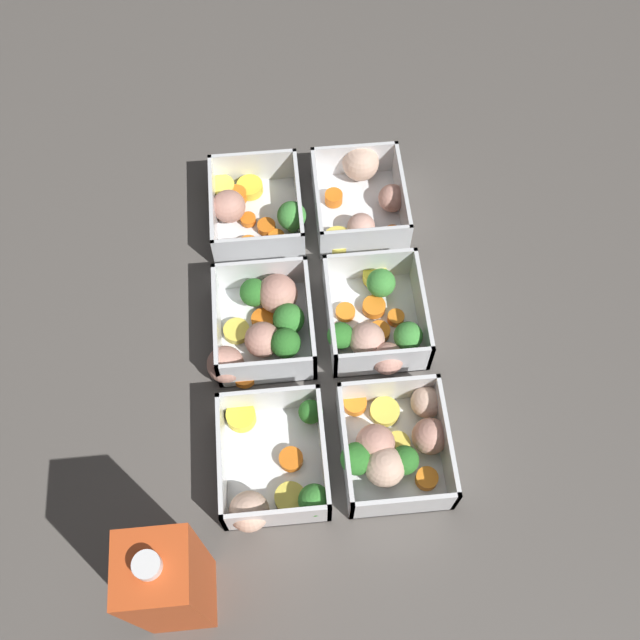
{
  "coord_description": "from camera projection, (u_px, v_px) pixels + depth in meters",
  "views": [
    {
      "loc": [
        -0.42,
        0.04,
        0.83
      ],
      "look_at": [
        0.0,
        0.0,
        0.02
      ],
      "focal_mm": 42.0,
      "sensor_mm": 36.0,
      "label": 1
    }
  ],
  "objects": [
    {
      "name": "juice_carton",
      "position": [
        169.0,
        583.0,
        0.7
      ],
      "size": [
        0.07,
        0.07,
        0.2
      ],
      "color": "#D14C1E",
      "rests_on": "ground_plane"
    },
    {
      "name": "container_near_right",
      "position": [
        362.0,
        197.0,
        1.0
      ],
      "size": [
        0.16,
        0.13,
        0.06
      ],
      "color": "white",
      "rests_on": "ground_plane"
    },
    {
      "name": "container_near_left",
      "position": [
        394.0,
        445.0,
        0.84
      ],
      "size": [
        0.15,
        0.13,
        0.06
      ],
      "color": "white",
      "rests_on": "ground_plane"
    },
    {
      "name": "ground_plane",
      "position": [
        320.0,
        327.0,
        0.93
      ],
      "size": [
        4.0,
        4.0,
        0.0
      ],
      "primitive_type": "plane",
      "color": "#56514C"
    },
    {
      "name": "container_far_center",
      "position": [
        264.0,
        325.0,
        0.91
      ],
      "size": [
        0.15,
        0.13,
        0.06
      ],
      "color": "white",
      "rests_on": "ground_plane"
    },
    {
      "name": "container_near_center",
      "position": [
        376.0,
        323.0,
        0.91
      ],
      "size": [
        0.17,
        0.12,
        0.06
      ],
      "color": "white",
      "rests_on": "ground_plane"
    },
    {
      "name": "container_far_left",
      "position": [
        274.0,
        471.0,
        0.83
      ],
      "size": [
        0.17,
        0.12,
        0.06
      ],
      "color": "white",
      "rests_on": "ground_plane"
    },
    {
      "name": "container_far_right",
      "position": [
        254.0,
        210.0,
        0.99
      ],
      "size": [
        0.14,
        0.13,
        0.06
      ],
      "color": "white",
      "rests_on": "ground_plane"
    }
  ]
}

